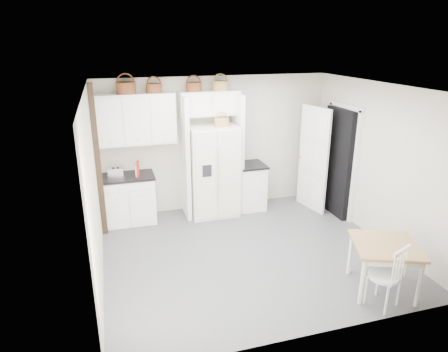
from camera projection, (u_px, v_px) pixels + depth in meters
name	position (u px, v px, depth m)	size (l,w,h in m)	color
floor	(248.00, 252.00, 6.42)	(4.50, 4.50, 0.00)	#43454D
ceiling	(252.00, 88.00, 5.57)	(4.50, 4.50, 0.00)	white
wall_back	(215.00, 144.00, 7.81)	(4.50, 4.50, 0.00)	beige
wall_left	(94.00, 191.00, 5.40)	(4.00, 4.00, 0.00)	beige
wall_right	(378.00, 163.00, 6.60)	(4.00, 4.00, 0.00)	beige
refrigerator	(213.00, 171.00, 7.59)	(0.90, 0.72, 1.74)	white
base_cab_left	(128.00, 200.00, 7.35)	(0.94, 0.59, 0.87)	white
base_cab_right	(250.00, 187.00, 7.99)	(0.50, 0.60, 0.88)	white
dining_table	(383.00, 267.00, 5.37)	(0.82, 0.82, 0.69)	#8C5C3C
windsor_chair	(384.00, 276.00, 5.01)	(0.42, 0.38, 0.86)	white
counter_left	(126.00, 177.00, 7.20)	(0.98, 0.63, 0.04)	black
counter_right	(251.00, 165.00, 7.84)	(0.54, 0.64, 0.04)	black
toaster	(116.00, 173.00, 7.05)	(0.26, 0.15, 0.18)	silver
cookbook_red	(138.00, 169.00, 7.14)	(0.04, 0.18, 0.27)	red
cookbook_cream	(136.00, 170.00, 7.13)	(0.03, 0.15, 0.23)	beige
basket_upper_b	(126.00, 88.00, 6.85)	(0.33, 0.33, 0.20)	#5B2A11
basket_upper_c	(154.00, 88.00, 6.98)	(0.27, 0.27, 0.16)	#5B2A11
basket_bridge_a	(194.00, 87.00, 7.17)	(0.28, 0.28, 0.16)	#5B2A11
basket_bridge_b	(220.00, 86.00, 7.30)	(0.30, 0.30, 0.17)	olive
basket_fridge_b	(221.00, 122.00, 7.23)	(0.26, 0.26, 0.14)	olive
upper_cabinet	(136.00, 119.00, 7.06)	(1.40, 0.34, 0.90)	white
bridge_cabinet	(209.00, 103.00, 7.35)	(1.12, 0.34, 0.45)	white
fridge_panel_left	(185.00, 158.00, 7.41)	(0.08, 0.60, 2.30)	white
fridge_panel_right	(237.00, 154.00, 7.68)	(0.08, 0.60, 2.30)	white
trim_post	(98.00, 162.00, 6.63)	(0.09, 0.09, 2.60)	black
doorway_void	(339.00, 162.00, 7.57)	(0.18, 0.85, 2.05)	black
door_slab	(313.00, 159.00, 7.78)	(0.80, 0.04, 2.05)	white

